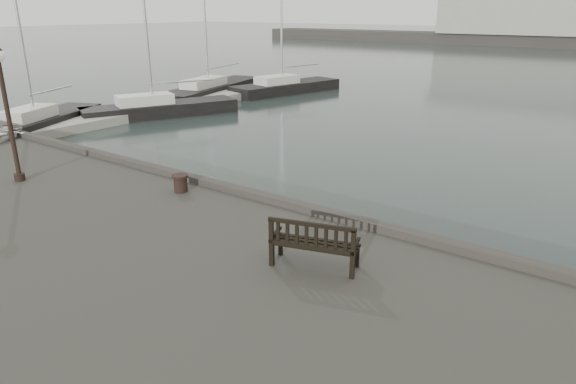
# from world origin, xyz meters

# --- Properties ---
(ground) EXTENTS (400.00, 400.00, 0.00)m
(ground) POSITION_xyz_m (0.00, 0.00, 0.00)
(ground) COLOR black
(ground) RESTS_ON ground
(pontoon) EXTENTS (2.00, 24.00, 0.50)m
(pontoon) POSITION_xyz_m (-20.00, 10.00, 0.25)
(pontoon) COLOR #9C9B91
(pontoon) RESTS_ON ground
(bench) EXTENTS (1.77, 1.04, 0.97)m
(bench) POSITION_xyz_m (0.92, -2.44, 1.87)
(bench) COLOR black
(bench) RESTS_ON quay
(bollard_left) EXTENTS (0.59, 0.59, 0.47)m
(bollard_left) POSITION_xyz_m (-4.37, -0.95, 1.80)
(bollard_left) COLOR black
(bollard_left) RESTS_ON quay
(lamp_post) EXTENTS (0.38, 0.38, 3.83)m
(lamp_post) POSITION_xyz_m (-8.85, -3.03, 4.01)
(lamp_post) COLOR black
(lamp_post) RESTS_ON quay
(yacht_a) EXTENTS (5.60, 8.68, 11.80)m
(yacht_a) POSITION_xyz_m (-21.22, 4.42, 0.24)
(yacht_a) COLOR black
(yacht_a) RESTS_ON ground
(yacht_b) EXTENTS (5.26, 12.04, 15.30)m
(yacht_b) POSITION_xyz_m (-22.34, 18.85, 0.25)
(yacht_b) COLOR black
(yacht_b) RESTS_ON ground
(yacht_c) EXTENTS (5.86, 9.46, 12.63)m
(yacht_c) POSITION_xyz_m (-19.10, 10.94, 0.24)
(yacht_c) COLOR black
(yacht_c) RESTS_ON ground
(yacht_d) EXTENTS (4.52, 9.80, 11.93)m
(yacht_d) POSITION_xyz_m (-18.39, 23.05, 0.23)
(yacht_d) COLOR black
(yacht_d) RESTS_ON ground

